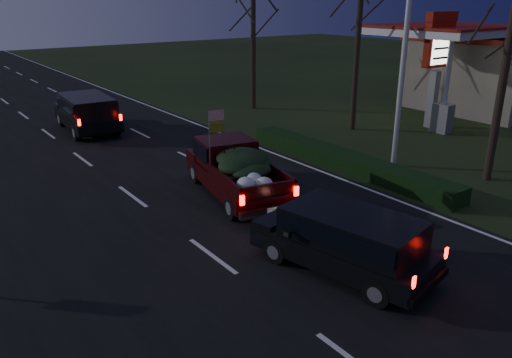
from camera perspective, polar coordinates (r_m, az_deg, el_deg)
ground at (r=12.84m, az=-5.01°, el=-8.80°), size 120.00×120.00×0.00m
road_asphalt at (r=12.84m, az=-5.01°, el=-8.76°), size 14.00×120.00×0.02m
hedge_row at (r=19.47m, az=10.04°, el=2.13°), size 1.00×10.00×0.60m
light_pole at (r=19.23m, az=16.94°, el=17.13°), size 0.50×0.90×9.16m
gas_price_pylon at (r=26.35m, az=20.11°, el=13.60°), size 2.00×0.41×5.57m
gas_station_building at (r=33.89m, az=26.12°, el=10.94°), size 10.00×7.00×4.00m
gas_canopy at (r=28.52m, az=20.89°, el=15.09°), size 7.10×6.10×4.88m
bare_tree_far at (r=29.32m, az=-0.32°, el=18.15°), size 3.60×3.60×7.00m
pickup_truck at (r=16.32m, az=-2.38°, el=1.39°), size 2.84×5.20×2.59m
lead_suv at (r=25.71m, az=-18.77°, el=7.51°), size 2.43×5.09×1.42m
rear_suv at (r=11.90m, az=10.46°, el=-6.46°), size 2.64×4.57×1.23m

